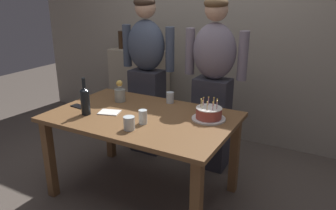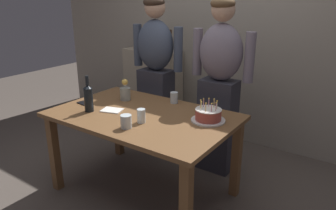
{
  "view_description": "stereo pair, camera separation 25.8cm",
  "coord_description": "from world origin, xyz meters",
  "px_view_note": "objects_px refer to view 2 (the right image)",
  "views": [
    {
      "loc": [
        1.37,
        -2.07,
        1.69
      ],
      "look_at": [
        0.21,
        0.07,
        0.84
      ],
      "focal_mm": 34.57,
      "sensor_mm": 36.0,
      "label": 1
    },
    {
      "loc": [
        1.59,
        -1.94,
        1.69
      ],
      "look_at": [
        0.21,
        0.07,
        0.84
      ],
      "focal_mm": 34.57,
      "sensor_mm": 36.0,
      "label": 2
    }
  ],
  "objects_px": {
    "wine_bottle": "(88,98)",
    "flower_vase": "(125,92)",
    "person_man_bearded": "(156,74)",
    "person_woman_cardigan": "(219,85)",
    "water_glass_side": "(141,116)",
    "napkin_stack": "(112,110)",
    "water_glass_far": "(126,122)",
    "cell_phone": "(84,103)",
    "water_glass_near": "(174,98)",
    "birthday_cake": "(208,115)"
  },
  "relations": [
    {
      "from": "birthday_cake",
      "to": "cell_phone",
      "type": "distance_m",
      "value": 1.15
    },
    {
      "from": "cell_phone",
      "to": "napkin_stack",
      "type": "relative_size",
      "value": 0.84
    },
    {
      "from": "wine_bottle",
      "to": "flower_vase",
      "type": "relative_size",
      "value": 1.54
    },
    {
      "from": "wine_bottle",
      "to": "flower_vase",
      "type": "bearing_deg",
      "value": 83.71
    },
    {
      "from": "person_man_bearded",
      "to": "person_woman_cardigan",
      "type": "distance_m",
      "value": 0.74
    },
    {
      "from": "water_glass_far",
      "to": "water_glass_side",
      "type": "height_order",
      "value": "water_glass_side"
    },
    {
      "from": "water_glass_near",
      "to": "person_man_bearded",
      "type": "height_order",
      "value": "person_man_bearded"
    },
    {
      "from": "water_glass_side",
      "to": "napkin_stack",
      "type": "height_order",
      "value": "water_glass_side"
    },
    {
      "from": "water_glass_far",
      "to": "cell_phone",
      "type": "bearing_deg",
      "value": 163.75
    },
    {
      "from": "person_man_bearded",
      "to": "napkin_stack",
      "type": "bearing_deg",
      "value": 99.87
    },
    {
      "from": "water_glass_near",
      "to": "water_glass_side",
      "type": "height_order",
      "value": "water_glass_side"
    },
    {
      "from": "napkin_stack",
      "to": "person_man_bearded",
      "type": "distance_m",
      "value": 0.84
    },
    {
      "from": "water_glass_side",
      "to": "person_woman_cardigan",
      "type": "relative_size",
      "value": 0.07
    },
    {
      "from": "water_glass_far",
      "to": "person_man_bearded",
      "type": "relative_size",
      "value": 0.06
    },
    {
      "from": "water_glass_far",
      "to": "person_man_bearded",
      "type": "height_order",
      "value": "person_man_bearded"
    },
    {
      "from": "water_glass_near",
      "to": "cell_phone",
      "type": "height_order",
      "value": "water_glass_near"
    },
    {
      "from": "birthday_cake",
      "to": "water_glass_far",
      "type": "relative_size",
      "value": 2.68
    },
    {
      "from": "person_woman_cardigan",
      "to": "flower_vase",
      "type": "bearing_deg",
      "value": 37.24
    },
    {
      "from": "wine_bottle",
      "to": "napkin_stack",
      "type": "bearing_deg",
      "value": 39.03
    },
    {
      "from": "water_glass_far",
      "to": "person_man_bearded",
      "type": "bearing_deg",
      "value": 115.5
    },
    {
      "from": "flower_vase",
      "to": "napkin_stack",
      "type": "bearing_deg",
      "value": -70.43
    },
    {
      "from": "water_glass_side",
      "to": "napkin_stack",
      "type": "distance_m",
      "value": 0.38
    },
    {
      "from": "water_glass_far",
      "to": "flower_vase",
      "type": "height_order",
      "value": "flower_vase"
    },
    {
      "from": "water_glass_side",
      "to": "person_man_bearded",
      "type": "bearing_deg",
      "value": 120.33
    },
    {
      "from": "person_man_bearded",
      "to": "water_glass_side",
      "type": "bearing_deg",
      "value": 120.33
    },
    {
      "from": "wine_bottle",
      "to": "person_man_bearded",
      "type": "height_order",
      "value": "person_man_bearded"
    },
    {
      "from": "water_glass_side",
      "to": "wine_bottle",
      "type": "bearing_deg",
      "value": -173.89
    },
    {
      "from": "flower_vase",
      "to": "person_man_bearded",
      "type": "bearing_deg",
      "value": 94.35
    },
    {
      "from": "napkin_stack",
      "to": "person_man_bearded",
      "type": "xyz_separation_m",
      "value": [
        -0.14,
        0.82,
        0.13
      ]
    },
    {
      "from": "birthday_cake",
      "to": "water_glass_near",
      "type": "relative_size",
      "value": 2.66
    },
    {
      "from": "person_woman_cardigan",
      "to": "water_glass_far",
      "type": "bearing_deg",
      "value": 76.33
    },
    {
      "from": "flower_vase",
      "to": "wine_bottle",
      "type": "bearing_deg",
      "value": -96.29
    },
    {
      "from": "person_woman_cardigan",
      "to": "water_glass_side",
      "type": "bearing_deg",
      "value": 75.72
    },
    {
      "from": "water_glass_far",
      "to": "person_man_bearded",
      "type": "distance_m",
      "value": 1.14
    },
    {
      "from": "water_glass_far",
      "to": "wine_bottle",
      "type": "xyz_separation_m",
      "value": [
        -0.49,
        0.09,
        0.07
      ]
    },
    {
      "from": "wine_bottle",
      "to": "napkin_stack",
      "type": "height_order",
      "value": "wine_bottle"
    },
    {
      "from": "flower_vase",
      "to": "water_glass_side",
      "type": "bearing_deg",
      "value": -36.35
    },
    {
      "from": "water_glass_near",
      "to": "birthday_cake",
      "type": "bearing_deg",
      "value": -24.76
    },
    {
      "from": "water_glass_near",
      "to": "water_glass_side",
      "type": "xyz_separation_m",
      "value": [
        0.05,
        -0.53,
        0.0
      ]
    },
    {
      "from": "water_glass_near",
      "to": "flower_vase",
      "type": "distance_m",
      "value": 0.46
    },
    {
      "from": "napkin_stack",
      "to": "cell_phone",
      "type": "bearing_deg",
      "value": -177.87
    },
    {
      "from": "wine_bottle",
      "to": "flower_vase",
      "type": "xyz_separation_m",
      "value": [
        0.04,
        0.41,
        -0.04
      ]
    },
    {
      "from": "water_glass_far",
      "to": "person_woman_cardigan",
      "type": "distance_m",
      "value": 1.06
    },
    {
      "from": "water_glass_near",
      "to": "napkin_stack",
      "type": "xyz_separation_m",
      "value": [
        -0.32,
        -0.47,
        -0.05
      ]
    },
    {
      "from": "birthday_cake",
      "to": "person_woman_cardigan",
      "type": "height_order",
      "value": "person_woman_cardigan"
    },
    {
      "from": "person_man_bearded",
      "to": "cell_phone",
      "type": "bearing_deg",
      "value": 77.32
    },
    {
      "from": "water_glass_near",
      "to": "napkin_stack",
      "type": "relative_size",
      "value": 0.59
    },
    {
      "from": "water_glass_far",
      "to": "water_glass_side",
      "type": "xyz_separation_m",
      "value": [
        0.03,
        0.15,
        0.0
      ]
    },
    {
      "from": "wine_bottle",
      "to": "flower_vase",
      "type": "distance_m",
      "value": 0.41
    },
    {
      "from": "birthday_cake",
      "to": "water_glass_far",
      "type": "height_order",
      "value": "birthday_cake"
    }
  ]
}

